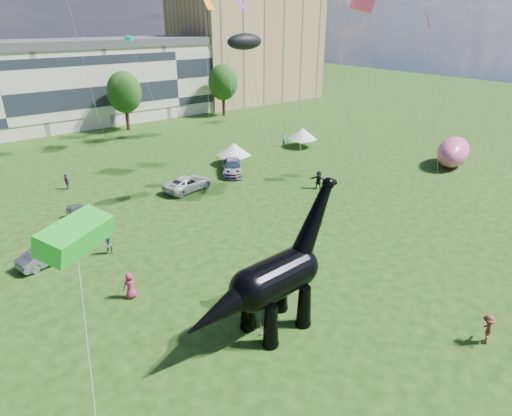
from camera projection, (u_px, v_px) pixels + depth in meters
ground at (357, 327)px, 24.55m from camera, size 220.00×220.00×0.00m
apartment_block at (246, 44)px, 89.32m from camera, size 28.00×18.00×22.00m
tree_mid_right at (124, 89)px, 64.79m from camera, size 5.20×5.20×9.44m
tree_far_right at (223, 79)px, 74.79m from camera, size 5.20×5.20×9.44m
dinosaur_sculpture at (271, 282)px, 23.06m from camera, size 10.41×3.00×8.50m
car_silver at (81, 216)px, 36.48m from camera, size 1.85×4.42×1.49m
car_grey at (47, 255)px, 30.64m from camera, size 4.29×2.39×1.34m
car_white at (188, 183)px, 43.69m from camera, size 5.70×3.50×1.47m
car_dark at (232, 167)px, 48.34m from camera, size 4.80×5.73×1.57m
gazebo_near at (234, 149)px, 50.92m from camera, size 4.29×4.29×2.65m
gazebo_far at (302, 134)px, 57.83m from camera, size 4.05×4.05×2.62m
inflatable_pink at (453, 152)px, 50.49m from camera, size 7.59×5.56×3.41m
visitors at (196, 232)px, 33.52m from camera, size 48.07×38.66×1.89m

